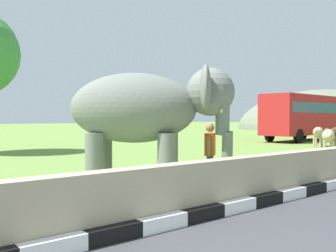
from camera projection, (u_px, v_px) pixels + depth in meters
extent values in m
cube|color=white|center=(53.00, 248.00, 4.83)|extent=(0.90, 0.20, 0.24)
cube|color=black|center=(114.00, 234.00, 5.40)|extent=(0.90, 0.20, 0.24)
cube|color=white|center=(163.00, 223.00, 5.97)|extent=(0.90, 0.20, 0.24)
cube|color=black|center=(203.00, 214.00, 6.53)|extent=(0.90, 0.20, 0.24)
cube|color=white|center=(237.00, 206.00, 7.10)|extent=(0.90, 0.20, 0.24)
cube|color=black|center=(266.00, 200.00, 7.66)|extent=(0.90, 0.20, 0.24)
cube|color=white|center=(291.00, 194.00, 8.23)|extent=(0.90, 0.20, 0.24)
cube|color=black|center=(313.00, 189.00, 8.79)|extent=(0.90, 0.20, 0.24)
cube|color=white|center=(332.00, 185.00, 9.36)|extent=(0.90, 0.20, 0.24)
cube|color=tan|center=(195.00, 189.00, 6.82)|extent=(28.00, 0.36, 1.00)
cylinder|color=slate|center=(169.00, 160.00, 9.53)|extent=(0.44, 0.44, 1.44)
cylinder|color=slate|center=(167.00, 164.00, 8.63)|extent=(0.44, 0.44, 1.44)
cylinder|color=slate|center=(104.00, 159.00, 9.64)|extent=(0.44, 0.44, 1.44)
cylinder|color=slate|center=(94.00, 164.00, 8.74)|extent=(0.44, 0.44, 1.44)
ellipsoid|color=slate|center=(133.00, 108.00, 9.11)|extent=(3.36, 3.28, 1.70)
sphere|color=slate|center=(211.00, 92.00, 8.97)|extent=(1.16, 1.16, 1.16)
ellipsoid|color=#D84C8C|center=(223.00, 86.00, 8.95)|extent=(0.70, 0.71, 0.44)
ellipsoid|color=slate|center=(204.00, 92.00, 9.76)|extent=(0.79, 0.82, 1.00)
ellipsoid|color=slate|center=(206.00, 87.00, 8.20)|extent=(0.79, 0.82, 1.00)
cylinder|color=slate|center=(223.00, 115.00, 8.96)|extent=(0.57, 0.58, 0.99)
cylinder|color=slate|center=(227.00, 148.00, 8.97)|extent=(0.44, 0.44, 0.83)
cone|color=beige|center=(219.00, 111.00, 9.25)|extent=(0.49, 0.51, 0.22)
cone|color=beige|center=(221.00, 110.00, 8.69)|extent=(0.49, 0.51, 0.22)
cylinder|color=navy|center=(211.00, 170.00, 9.85)|extent=(0.15, 0.15, 0.82)
cylinder|color=navy|center=(209.00, 171.00, 9.66)|extent=(0.15, 0.15, 0.82)
cube|color=#D85919|center=(210.00, 144.00, 9.74)|extent=(0.46, 0.43, 0.58)
cylinder|color=#9E7251|center=(211.00, 145.00, 9.99)|extent=(0.16, 0.15, 0.53)
cylinder|color=#9E7251|center=(209.00, 146.00, 9.49)|extent=(0.16, 0.15, 0.53)
sphere|color=#9E7251|center=(210.00, 128.00, 9.73)|extent=(0.23, 0.23, 0.23)
cube|color=#B21E1E|center=(301.00, 115.00, 28.87)|extent=(8.27, 3.10, 3.00)
cube|color=#3F5160|center=(301.00, 108.00, 28.86)|extent=(7.63, 3.09, 0.76)
cylinder|color=black|center=(303.00, 133.00, 31.52)|extent=(1.02, 0.37, 1.00)
cylinder|color=black|center=(330.00, 134.00, 29.85)|extent=(1.02, 0.37, 1.00)
cylinder|color=black|center=(270.00, 135.00, 27.97)|extent=(1.02, 0.37, 1.00)
cylinder|color=black|center=(299.00, 136.00, 26.29)|extent=(1.02, 0.37, 1.00)
cylinder|color=tan|center=(324.00, 146.00, 19.11)|extent=(0.12, 0.12, 0.65)
cylinder|color=tan|center=(332.00, 147.00, 18.98)|extent=(0.12, 0.12, 0.65)
cylinder|color=tan|center=(324.00, 148.00, 18.29)|extent=(0.12, 0.12, 0.65)
cylinder|color=tan|center=(332.00, 148.00, 18.15)|extent=(0.12, 0.12, 0.65)
ellipsoid|color=tan|center=(328.00, 136.00, 18.62)|extent=(1.61, 1.24, 0.66)
ellipsoid|color=tan|center=(328.00, 133.00, 19.47)|extent=(0.48, 0.42, 0.32)
cylinder|color=#473323|center=(335.00, 141.00, 23.37)|extent=(0.12, 0.12, 0.65)
cylinder|color=#473323|center=(331.00, 141.00, 23.72)|extent=(0.12, 0.12, 0.65)
ellipsoid|color=#473323|center=(327.00, 130.00, 23.40)|extent=(0.47, 0.40, 0.32)
cylinder|color=tan|center=(320.00, 142.00, 22.54)|extent=(0.12, 0.12, 0.65)
cylinder|color=tan|center=(314.00, 142.00, 22.72)|extent=(0.12, 0.12, 0.65)
cylinder|color=tan|center=(322.00, 141.00, 23.33)|extent=(0.12, 0.12, 0.65)
cylinder|color=tan|center=(316.00, 141.00, 23.50)|extent=(0.12, 0.12, 0.65)
ellipsoid|color=tan|center=(318.00, 132.00, 23.01)|extent=(1.62, 1.11, 0.66)
ellipsoid|color=tan|center=(316.00, 131.00, 22.20)|extent=(0.47, 0.39, 0.32)
ellipsoid|color=slate|center=(326.00, 129.00, 60.27)|extent=(31.28, 25.02, 12.52)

